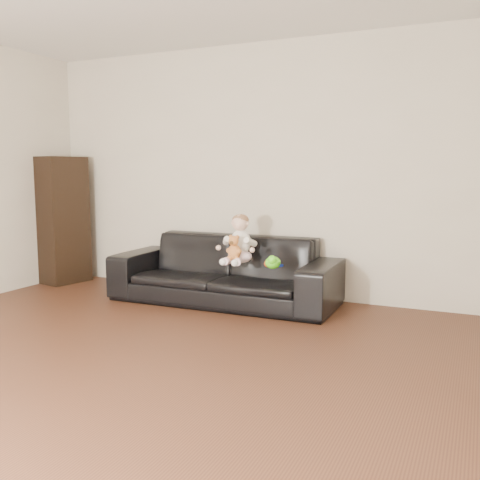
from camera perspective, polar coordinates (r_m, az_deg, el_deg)
The scene contains 10 objects.
floor at distance 3.50m, azimuth -16.19°, elevation -14.74°, with size 5.50×5.50×0.00m, color #482819.
wall_back at distance 5.62m, azimuth 1.99°, elevation 7.37°, with size 5.00×5.00×0.00m, color beige.
sofa at distance 5.31m, azimuth -1.66°, elevation -3.20°, with size 2.23×0.87×0.65m, color black.
cabinet at distance 6.56m, azimuth -18.36°, elevation 2.02°, with size 0.37×0.50×1.46m, color black.
shelf_item at distance 6.52m, azimuth -18.34°, elevation 4.89°, with size 0.18×0.25×0.28m, color silver.
baby at distance 5.07m, azimuth -0.06°, elevation -0.17°, with size 0.34×0.41×0.47m.
teddy_bear at distance 4.94m, azimuth -0.64°, elevation -0.84°, with size 0.13×0.13×0.23m.
toy_green at distance 4.80m, azimuth 3.54°, elevation -2.42°, with size 0.14×0.16×0.11m, color #58EC1B.
toy_rattle at distance 4.87m, azimuth 2.97°, elevation -2.55°, with size 0.07×0.07×0.07m, color #C73F17.
toy_blue_disc at distance 4.94m, azimuth 4.10°, elevation -2.72°, with size 0.10×0.10×0.01m, color #1833C4.
Camera 1 is at (2.14, -2.44, 1.30)m, focal length 40.00 mm.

